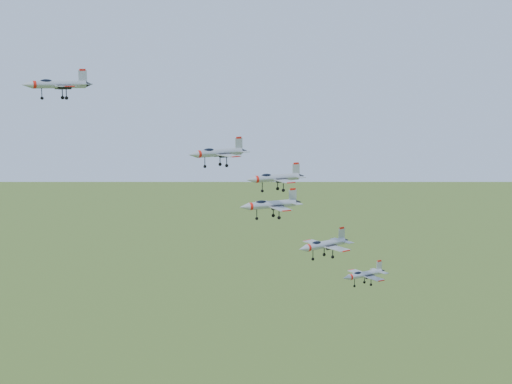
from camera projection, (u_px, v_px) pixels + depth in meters
name	position (u px, v px, depth m)	size (l,w,h in m)	color
jet_lead	(57.00, 84.00, 117.45)	(12.02, 9.94, 3.21)	#969BA2
jet_left_high	(218.00, 153.00, 123.53)	(12.09, 10.06, 3.23)	#969BA2
jet_right_high	(275.00, 178.00, 112.67)	(10.49, 8.63, 2.81)	#969BA2
jet_left_low	(270.00, 204.00, 131.58)	(12.91, 10.64, 3.45)	#969BA2
jet_right_low	(324.00, 244.00, 120.99)	(11.59, 9.72, 3.11)	#969BA2
jet_trail	(364.00, 274.00, 135.52)	(10.55, 8.73, 2.82)	#969BA2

